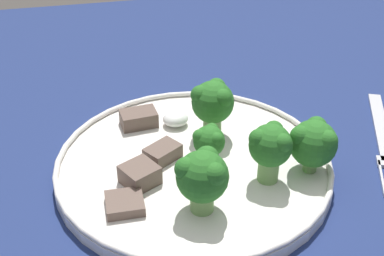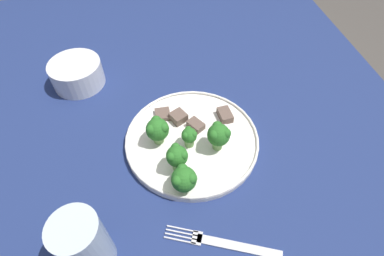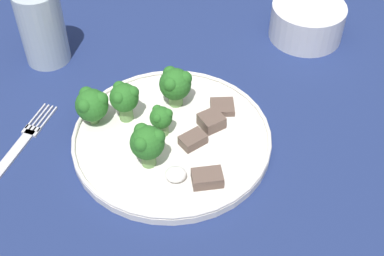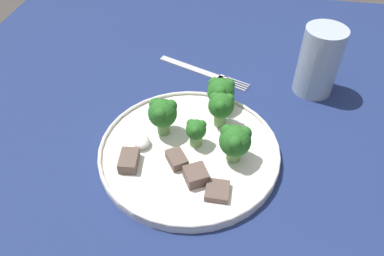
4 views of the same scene
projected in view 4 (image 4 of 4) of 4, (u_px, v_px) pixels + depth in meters
The scene contains 14 objects.
table at pixel (208, 216), 0.61m from camera, with size 1.34×1.14×0.72m.
dinner_plate at pixel (189, 151), 0.60m from camera, with size 0.29×0.29×0.02m.
fork at pixel (202, 72), 0.76m from camera, with size 0.09×0.19×0.00m.
drinking_glass at pixel (318, 65), 0.68m from camera, with size 0.07×0.07×0.13m.
broccoli_floret_near_rim_left at pixel (163, 113), 0.59m from camera, with size 0.05×0.05×0.07m.
broccoli_floret_center_left at pixel (221, 106), 0.61m from camera, with size 0.04×0.04×0.06m.
broccoli_floret_back_left at pixel (196, 131), 0.58m from camera, with size 0.03×0.03×0.05m.
broccoli_floret_front_left at pixel (221, 91), 0.65m from camera, with size 0.05×0.05×0.06m.
broccoli_floret_center_back at pixel (235, 141), 0.55m from camera, with size 0.05×0.05×0.06m.
meat_slice_front_slice at pixel (196, 173), 0.55m from camera, with size 0.04×0.04×0.02m.
meat_slice_middle_slice at pixel (177, 159), 0.57m from camera, with size 0.04×0.04×0.02m.
meat_slice_rear_slice at pixel (217, 191), 0.53m from camera, with size 0.04×0.03×0.01m.
meat_slice_edge_slice at pixel (129, 161), 0.56m from camera, with size 0.04×0.03×0.02m.
sauce_dollop at pixel (142, 142), 0.59m from camera, with size 0.03×0.03×0.02m.
Camera 4 is at (0.34, 0.03, 1.17)m, focal length 35.00 mm.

